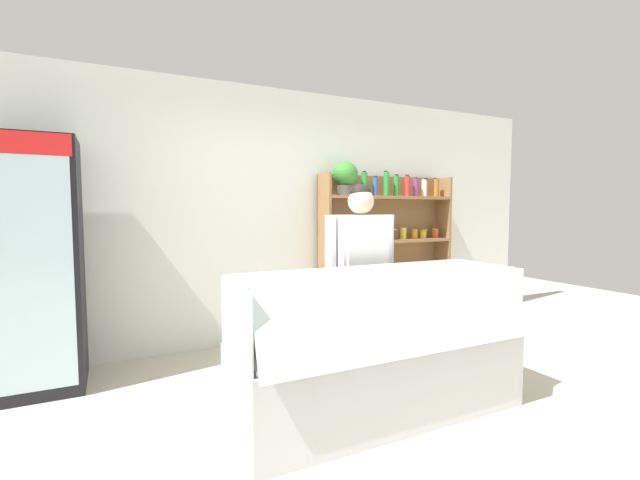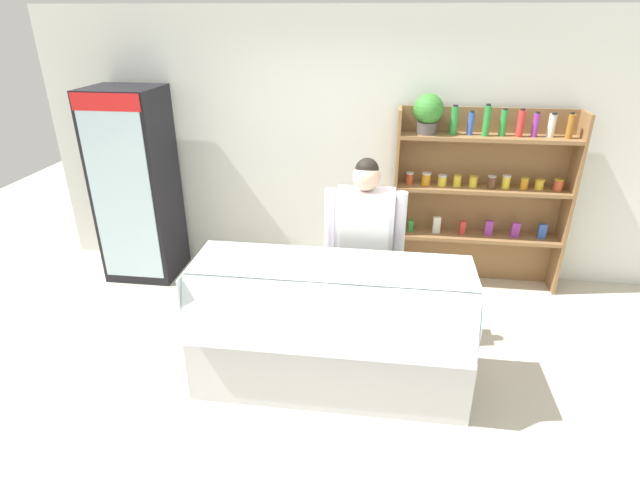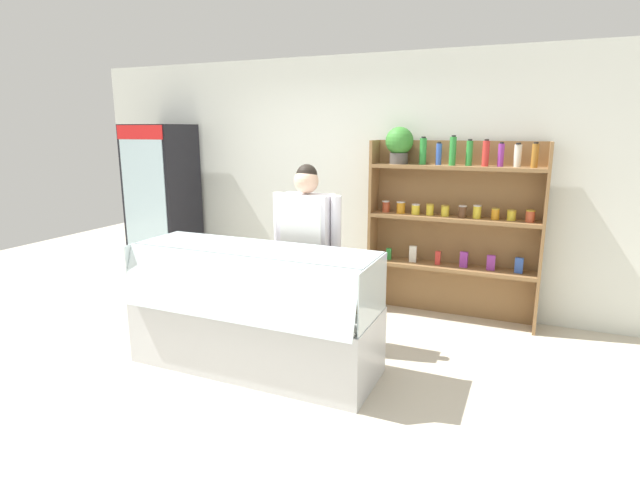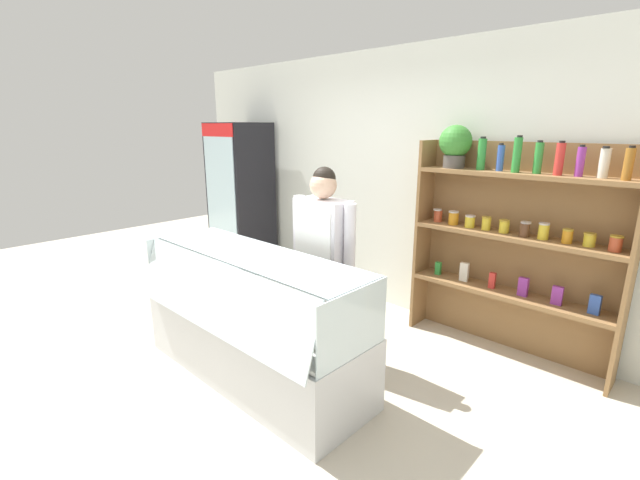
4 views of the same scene
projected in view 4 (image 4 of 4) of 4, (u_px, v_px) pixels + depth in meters
ground_plane at (258, 386)px, 3.28m from camera, size 12.00×12.00×0.00m
back_wall at (412, 185)px, 4.39m from camera, size 6.80×0.10×2.70m
drinks_fridge at (241, 199)px, 5.73m from camera, size 0.70×0.64×1.98m
shelving_unit at (507, 228)px, 3.60m from camera, size 1.69×0.29×1.95m
deli_display_case at (253, 339)px, 3.36m from camera, size 2.02×0.76×1.01m
shop_clerk at (323, 250)px, 3.46m from camera, size 0.64×0.25×1.63m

